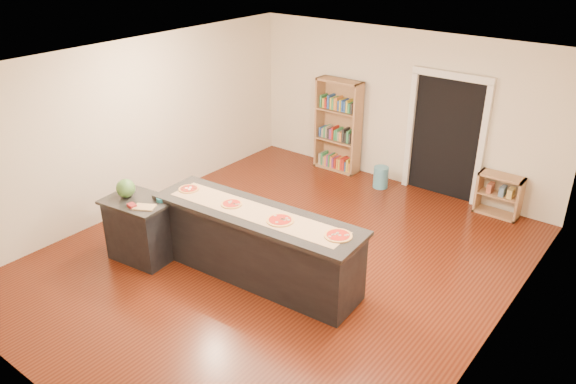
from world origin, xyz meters
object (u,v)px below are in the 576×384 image
Objects in this scene: side_counter at (141,229)px; waste_bin at (381,177)px; kitchen_island at (257,245)px; low_shelf at (499,195)px; watermelon at (126,188)px; bookshelf at (338,126)px.

waste_bin is at bearing 63.51° from side_counter.
kitchen_island is 1.74m from side_counter.
kitchen_island is 4.30m from low_shelf.
kitchen_island is at bearing 20.00° from watermelon.
bookshelf is at bearing 78.07° from side_counter.
kitchen_island is 7.60× the size of waste_bin.
bookshelf is 2.51× the size of low_shelf.
low_shelf is 5.91m from watermelon.
bookshelf reaches higher than side_counter.
waste_bin is (-0.09, 3.58, -0.30)m from kitchen_island.
side_counter reaches higher than waste_bin.
watermelon reaches higher than low_shelf.
side_counter is 4.49m from bookshelf.
side_counter is 1.32× the size of low_shelf.
waste_bin is at bearing 87.84° from kitchen_island.
bookshelf reaches higher than kitchen_island.
bookshelf is 1.33m from waste_bin.
watermelon is at bearing -130.18° from low_shelf.
kitchen_island is 4.02m from bookshelf.
low_shelf is at bearing 59.12° from kitchen_island.
bookshelf reaches higher than low_shelf.
kitchen_island reaches higher than side_counter.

